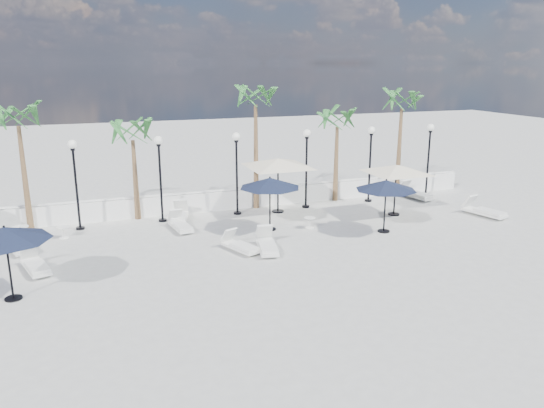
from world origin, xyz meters
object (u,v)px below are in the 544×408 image
object	(u,v)px
lounger_2	(36,265)
lounger_7	(484,211)
parasol_navy_left	(5,234)
parasol_navy_mid	(270,183)
lounger_3	(180,225)
lounger_4	(240,245)
lounger_5	(267,245)
lounger_6	(415,193)
parasol_navy_right	(386,185)
lounger_0	(18,245)
lounger_1	(180,216)
parasol_cream_sq_a	(278,159)
parasol_cream_sq_b	(397,165)

from	to	relation	value
lounger_2	lounger_7	bearing A→B (deg)	-15.46
parasol_navy_left	parasol_navy_mid	size ratio (longest dim) A/B	1.02
lounger_3	parasol_navy_mid	size ratio (longest dim) A/B	0.74
lounger_2	lounger_3	distance (m)	6.24
lounger_4	lounger_5	bearing A→B (deg)	-41.68
lounger_6	parasol_navy_right	distance (m)	6.61
lounger_7	lounger_0	bearing A→B (deg)	158.67
lounger_3	lounger_7	size ratio (longest dim) A/B	0.88
lounger_2	lounger_6	distance (m)	18.58
lounger_7	lounger_6	bearing A→B (deg)	90.11
lounger_2	lounger_7	xyz separation A→B (m)	(19.17, 0.29, 0.02)
lounger_6	lounger_1	bearing A→B (deg)	169.42
lounger_1	lounger_2	bearing A→B (deg)	-128.31
lounger_4	parasol_cream_sq_a	bearing A→B (deg)	33.04
lounger_4	parasol_navy_left	world-z (taller)	parasol_navy_left
lounger_2	parasol_navy_mid	size ratio (longest dim) A/B	0.77
lounger_7	parasol_cream_sq_a	distance (m)	9.88
parasol_navy_left	parasol_cream_sq_b	bearing A→B (deg)	14.39
lounger_3	lounger_4	size ratio (longest dim) A/B	1.03
parasol_navy_mid	parasol_cream_sq_a	xyz separation A→B (m)	(1.30, 2.50, 0.53)
parasol_navy_left	lounger_2	bearing A→B (deg)	77.12
lounger_3	lounger_4	xyz separation A→B (m)	(1.65, -3.38, -0.01)
lounger_7	parasol_cream_sq_a	xyz separation A→B (m)	(-8.77, 3.91, 2.31)
lounger_3	parasol_navy_mid	bearing A→B (deg)	-26.63
lounger_1	parasol_navy_right	world-z (taller)	parasol_navy_right
lounger_5	lounger_6	xyz separation A→B (m)	(10.00, 4.99, 0.01)
lounger_1	lounger_7	bearing A→B (deg)	-1.14
lounger_2	parasol_navy_mid	xyz separation A→B (m)	(9.10, 1.69, 1.80)
lounger_0	lounger_2	size ratio (longest dim) A/B	0.99
lounger_2	lounger_6	size ratio (longest dim) A/B	0.92
lounger_3	parasol_navy_right	size ratio (longest dim) A/B	0.75
lounger_0	lounger_7	xyz separation A→B (m)	(19.93, -2.15, 0.02)
lounger_5	parasol_navy_left	distance (m)	8.89
parasol_navy_right	parasol_cream_sq_b	xyz separation A→B (m)	(1.82, 2.09, 0.35)
lounger_0	lounger_6	size ratio (longest dim) A/B	0.91
parasol_navy_mid	lounger_6	bearing A→B (deg)	15.68
lounger_0	lounger_6	world-z (taller)	lounger_6
lounger_2	parasol_cream_sq_b	xyz separation A→B (m)	(15.33, 1.88, 2.12)
lounger_5	parasol_cream_sq_b	distance (m)	7.99
lounger_6	lounger_7	world-z (taller)	lounger_6
lounger_6	parasol_navy_mid	bearing A→B (deg)	-174.90
lounger_5	parasol_navy_mid	size ratio (longest dim) A/B	0.81
lounger_1	lounger_6	world-z (taller)	lounger_6
parasol_navy_left	parasol_cream_sq_b	xyz separation A→B (m)	(15.83, 4.06, 0.31)
lounger_6	parasol_navy_right	world-z (taller)	parasol_navy_right
parasol_navy_mid	parasol_navy_right	distance (m)	4.81
lounger_1	parasol_navy_right	distance (m)	9.16
lounger_0	lounger_4	world-z (taller)	lounger_0
parasol_navy_mid	lounger_3	bearing A→B (deg)	160.65
lounger_6	lounger_0	bearing A→B (deg)	174.81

